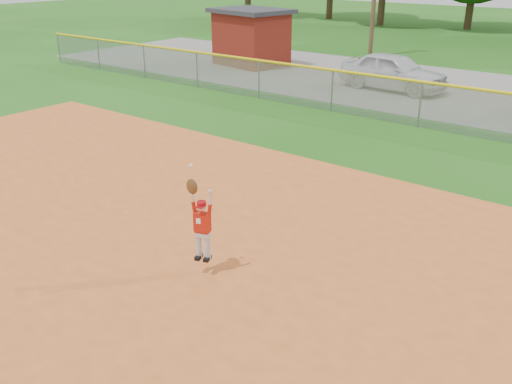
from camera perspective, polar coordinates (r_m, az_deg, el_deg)
ground at (r=11.69m, az=-3.84°, el=-4.20°), size 120.00×120.00×0.00m
clay_infield at (r=9.96m, az=-15.54°, el=-10.10°), size 24.00×16.00×0.04m
parking_strip at (r=25.30m, az=21.26°, el=9.08°), size 44.00×10.00×0.03m
car_white_a at (r=24.96m, az=13.57°, el=11.65°), size 4.61×2.09×1.53m
utility_shed at (r=30.08m, az=-0.49°, el=15.25°), size 4.22×3.55×2.81m
outfield_fence at (r=19.57m, az=16.11°, el=8.76°), size 40.06×0.10×1.55m
ballplayer at (r=9.82m, az=-5.54°, el=-2.88°), size 0.49×0.27×1.76m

